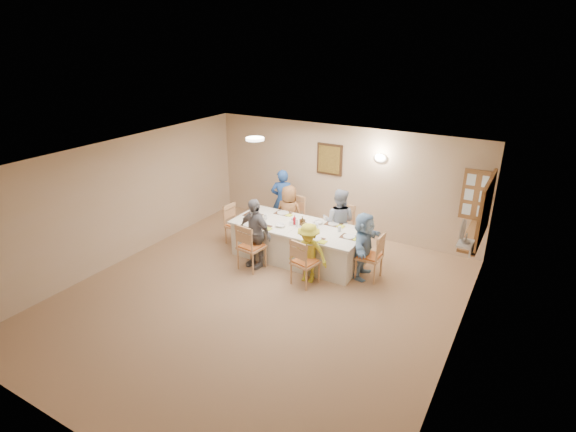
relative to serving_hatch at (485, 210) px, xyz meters
The scene contains 49 objects.
ground 4.28m from the serving_hatch, 143.22° to the right, with size 7.00×7.00×0.00m, color #A17751.
room_walls 4.01m from the serving_hatch, 143.22° to the right, with size 7.00×7.00×7.00m.
wall_picture 3.67m from the serving_hatch, 163.15° to the left, with size 0.62×0.05×0.72m.
wall_sconce 2.56m from the serving_hatch, 155.76° to the left, with size 0.26×0.09×0.18m, color white.
ceiling_light 4.41m from the serving_hatch, 167.93° to the right, with size 0.36×0.36×0.05m, color white.
serving_hatch is the anchor object (origin of this frame).
hatch_sill 0.54m from the serving_hatch, behind, with size 0.30×1.50×0.05m, color brown.
shutter_door 0.80m from the serving_hatch, 108.89° to the left, with size 0.55×0.04×1.00m, color brown.
fan_shelf 1.36m from the serving_hatch, 93.39° to the right, with size 0.22×0.36×0.03m, color white.
desk_fan 1.36m from the serving_hatch, 94.66° to the right, with size 0.30×0.30×0.28m, color #A5A5A8, non-canonical shape.
dining_table 3.60m from the serving_hatch, 167.82° to the right, with size 2.72×1.15×0.76m, color white.
chair_back_left 4.07m from the serving_hatch, behind, with size 0.48×0.48×1.00m, color tan, non-canonical shape.
chair_back_right 2.92m from the serving_hatch, behind, with size 0.48×0.48×1.01m, color tan, non-canonical shape.
chair_front_left 4.34m from the serving_hatch, 158.89° to the right, with size 0.47×0.47×0.98m, color tan, non-canonical shape.
chair_front_right 3.30m from the serving_hatch, 150.96° to the right, with size 0.45×0.45×0.93m, color tan, non-canonical shape.
chair_left_end 5.05m from the serving_hatch, behind, with size 0.43×0.43×0.89m, color tan, non-canonical shape.
chair_right_end 2.19m from the serving_hatch, 158.06° to the right, with size 0.45×0.45×0.94m, color tan, non-canonical shape.
diner_back_left 4.03m from the serving_hatch, behind, with size 0.68×0.48×1.31m, color brown.
diner_back_right 2.85m from the serving_hatch, behind, with size 0.78×0.66×1.44m, color #929BB0.
diner_front_left 4.25m from the serving_hatch, 160.42° to the right, with size 0.89×0.51×1.43m, color slate.
diner_front_right 3.21m from the serving_hatch, 152.92° to the right, with size 0.79×0.49×1.17m, color gold.
diner_right_end 2.22m from the serving_hatch, 159.42° to the right, with size 0.51×1.25×1.31m, color #8BB6DF.
caregiver 4.48m from the serving_hatch, behind, with size 0.64×0.56×1.49m, color #234993.
placemat_fl 4.17m from the serving_hatch, 163.85° to the right, with size 0.37×0.27×0.01m, color #472B19.
plate_fl 4.17m from the serving_hatch, 163.85° to the right, with size 0.24×0.24×0.02m, color white.
napkin_fl 4.01m from the serving_hatch, 162.42° to the right, with size 0.14×0.14×0.01m, color yellow.
placemat_fr 3.06m from the serving_hatch, 157.39° to the right, with size 0.34×0.26×0.01m, color #472B19.
plate_fr 3.06m from the serving_hatch, 157.39° to the right, with size 0.24×0.24×0.02m, color white.
napkin_fr 2.92m from the serving_hatch, 155.05° to the right, with size 0.15×0.15×0.01m, color yellow.
placemat_bl 4.02m from the serving_hatch, behind, with size 0.35×0.26×0.01m, color #472B19.
plate_bl 4.02m from the serving_hatch, behind, with size 0.26×0.26×0.02m, color white.
napkin_bl 3.85m from the serving_hatch, behind, with size 0.13×0.13×0.01m, color yellow.
placemat_br 2.85m from the serving_hatch, behind, with size 0.33×0.25×0.01m, color #472B19.
plate_br 2.85m from the serving_hatch, behind, with size 0.22×0.22×0.01m, color white.
napkin_br 2.69m from the serving_hatch, behind, with size 0.15×0.15×0.01m, color yellow.
placemat_le 4.56m from the serving_hatch, behind, with size 0.38×0.28×0.01m, color #472B19.
plate_le 4.56m from the serving_hatch, behind, with size 0.24×0.24×0.02m, color white.
napkin_le 4.39m from the serving_hatch, 169.74° to the right, with size 0.14×0.14×0.01m, color yellow.
placemat_re 2.45m from the serving_hatch, 162.01° to the right, with size 0.33×0.24×0.01m, color #472B19.
plate_re 2.44m from the serving_hatch, 162.01° to the right, with size 0.24×0.24×0.01m, color white.
napkin_re 2.30m from the serving_hatch, 159.29° to the right, with size 0.13×0.13×0.01m, color yellow.
teacup_a 4.32m from the serving_hatch, 165.66° to the right, with size 0.13×0.13×0.09m, color white.
teacup_b 3.06m from the serving_hatch, behind, with size 0.12×0.12×0.08m, color white.
bowl_a 3.80m from the serving_hatch, 165.22° to the right, with size 0.24×0.24×0.05m, color white.
bowl_b 3.13m from the serving_hatch, behind, with size 0.23×0.23×0.06m, color white.
condiment_ketchup 3.55m from the serving_hatch, 168.19° to the right, with size 0.11×0.11×0.21m, color #B20F1C.
condiment_brown 3.40m from the serving_hatch, 168.53° to the right, with size 0.11×0.11×0.19m, color #422C11.
condiment_malt 3.33m from the serving_hatch, 167.05° to the right, with size 0.16×0.16×0.16m, color #422C11.
drinking_glass 3.62m from the serving_hatch, 169.12° to the right, with size 0.07×0.07×0.10m, color silver.
Camera 1 is at (3.88, -5.65, 4.37)m, focal length 28.00 mm.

